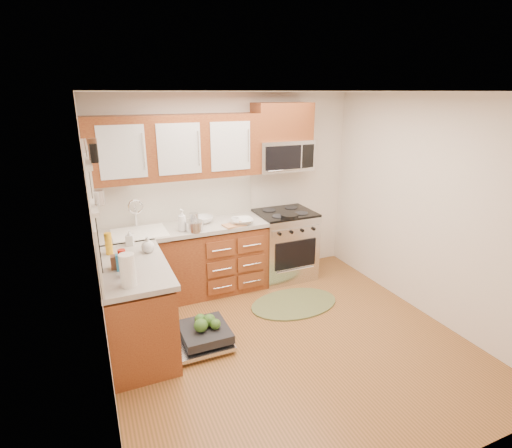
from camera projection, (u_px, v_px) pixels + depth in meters
name	position (u px, v px, depth m)	size (l,w,h in m)	color
floor	(288.00, 341.00, 4.21)	(3.50, 3.50, 0.00)	brown
ceiling	(296.00, 92.00, 3.42)	(3.50, 3.50, 0.00)	white
wall_back	(230.00, 190.00, 5.34)	(3.50, 0.04, 2.50)	silver
wall_front	(436.00, 320.00, 2.29)	(3.50, 0.04, 2.50)	silver
wall_left	(96.00, 258.00, 3.16)	(0.04, 3.50, 2.50)	silver
wall_right	(429.00, 209.00, 4.48)	(0.04, 3.50, 2.50)	silver
base_cabinet_back	(185.00, 264.00, 5.06)	(2.05, 0.60, 0.85)	#5C1F14
base_cabinet_left	(136.00, 310.00, 3.99)	(0.60, 1.25, 0.85)	#5C1F14
countertop_back	(183.00, 228.00, 4.91)	(2.07, 0.64, 0.05)	#B0AAA1
countertop_left	(133.00, 266.00, 3.84)	(0.64, 1.27, 0.05)	#B0AAA1
backsplash_back	(176.00, 199.00, 5.07)	(2.05, 0.02, 0.57)	#B3AFA0
backsplash_left	(96.00, 241.00, 3.63)	(0.02, 1.25, 0.57)	#B3AFA0
upper_cabinets	(176.00, 147.00, 4.72)	(2.05, 0.35, 0.75)	#5C1F14
cabinet_over_mw	(282.00, 121.00, 5.17)	(0.76, 0.35, 0.47)	#5C1F14
range	(284.00, 244.00, 5.56)	(0.76, 0.64, 0.95)	silver
microwave	(282.00, 155.00, 5.28)	(0.76, 0.38, 0.40)	silver
sink	(140.00, 243.00, 4.72)	(0.62, 0.50, 0.26)	white
dishwasher	(201.00, 336.00, 4.11)	(0.70, 0.60, 0.20)	silver
window	(91.00, 205.00, 3.50)	(0.03, 1.05, 1.05)	white
window_blind	(89.00, 168.00, 3.41)	(0.02, 0.96, 0.40)	white
shelf_upper	(88.00, 164.00, 2.61)	(0.04, 0.40, 0.03)	white
shelf_lower	(94.00, 208.00, 2.70)	(0.04, 0.40, 0.03)	white
rug	(294.00, 303.00, 4.93)	(1.11, 0.72, 0.02)	#576137
skillet	(289.00, 216.00, 5.16)	(0.23, 0.23, 0.04)	black
stock_pot	(194.00, 226.00, 4.72)	(0.21, 0.21, 0.12)	silver
cutting_board	(234.00, 225.00, 4.93)	(0.27, 0.17, 0.02)	#AB7B4E
canister	(194.00, 220.00, 4.84)	(0.11, 0.11, 0.18)	silver
paper_towel_roll	(128.00, 270.00, 3.36)	(0.13, 0.13, 0.29)	white
mustard_bottle	(109.00, 244.00, 4.03)	(0.07, 0.07, 0.23)	gold
red_bottle	(123.00, 263.00, 3.54)	(0.07, 0.07, 0.25)	red
wooden_box	(118.00, 262.00, 3.73)	(0.13, 0.09, 0.13)	brown
blue_carton	(122.00, 262.00, 3.68)	(0.10, 0.06, 0.16)	teal
bowl_a	(242.00, 221.00, 4.99)	(0.27, 0.27, 0.07)	#999999
bowl_b	(203.00, 220.00, 5.04)	(0.25, 0.25, 0.08)	#999999
cup	(235.00, 221.00, 4.95)	(0.11, 0.11, 0.09)	#999999
soap_bottle_a	(182.00, 220.00, 4.70)	(0.10, 0.10, 0.27)	#999999
soap_bottle_b	(129.00, 238.00, 4.28)	(0.08, 0.08, 0.17)	#999999
soap_bottle_c	(148.00, 244.00, 4.09)	(0.13, 0.13, 0.17)	#999999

